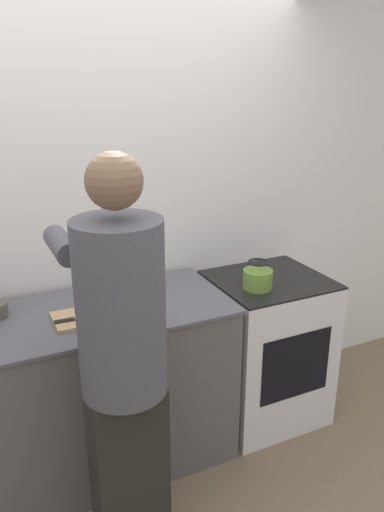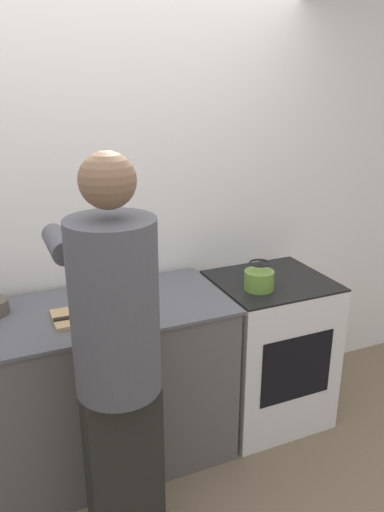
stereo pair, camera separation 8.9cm
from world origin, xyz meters
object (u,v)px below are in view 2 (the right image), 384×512
at_px(oven, 268,349).
at_px(kettle, 259,278).
at_px(knife, 79,316).
at_px(cutting_board, 83,315).
at_px(person, 117,358).

xyz_separation_m(oven, kettle, (-0.14, -0.09, 0.54)).
distance_m(oven, knife, 1.26).
bearing_deg(oven, cutting_board, -177.81).
bearing_deg(knife, cutting_board, 45.34).
distance_m(knife, kettle, 1.01).
relative_size(knife, kettle, 1.54).
distance_m(person, knife, 0.51).
bearing_deg(cutting_board, knife, -137.18).
bearing_deg(person, oven, 27.58).
distance_m(cutting_board, knife, 0.04).
height_order(person, cutting_board, person).
bearing_deg(cutting_board, person, -86.94).
bearing_deg(kettle, oven, 31.22).
bearing_deg(knife, oven, 5.95).
relative_size(person, kettle, 10.91).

